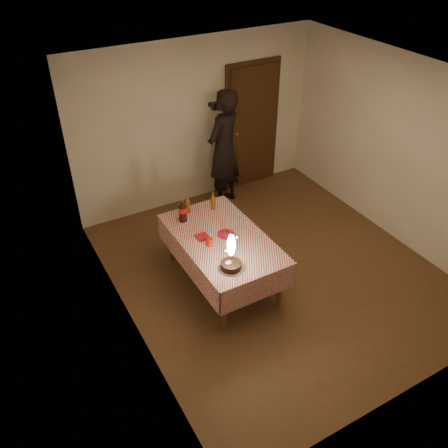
{
  "coord_description": "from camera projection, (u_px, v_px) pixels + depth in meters",
  "views": [
    {
      "loc": [
        -3.01,
        -3.96,
        4.22
      ],
      "look_at": [
        -0.72,
        0.11,
        0.95
      ],
      "focal_mm": 38.0,
      "sensor_mm": 36.0,
      "label": 1
    }
  ],
  "objects": [
    {
      "name": "ground",
      "position": [
        274.0,
        270.0,
        6.46
      ],
      "size": [
        4.0,
        4.5,
        0.01
      ],
      "primitive_type": "cube",
      "color": "brown",
      "rests_on": "ground"
    },
    {
      "name": "room_shell",
      "position": [
        281.0,
        159.0,
        5.57
      ],
      "size": [
        4.04,
        4.54,
        2.62
      ],
      "color": "silver",
      "rests_on": "ground"
    },
    {
      "name": "dining_table",
      "position": [
        222.0,
        244.0,
        5.93
      ],
      "size": [
        1.02,
        1.72,
        0.71
      ],
      "color": "brown",
      "rests_on": "ground"
    },
    {
      "name": "birthday_cake",
      "position": [
        231.0,
        259.0,
        5.32
      ],
      "size": [
        0.3,
        0.3,
        0.47
      ],
      "color": "white",
      "rests_on": "dining_table"
    },
    {
      "name": "red_plate",
      "position": [
        226.0,
        234.0,
        5.93
      ],
      "size": [
        0.22,
        0.22,
        0.01
      ],
      "primitive_type": "cylinder",
      "color": "red",
      "rests_on": "dining_table"
    },
    {
      "name": "red_cup",
      "position": [
        210.0,
        242.0,
        5.72
      ],
      "size": [
        0.08,
        0.08,
        0.1
      ],
      "primitive_type": "cylinder",
      "color": "#AE1C0C",
      "rests_on": "dining_table"
    },
    {
      "name": "clear_cup",
      "position": [
        226.0,
        235.0,
        5.84
      ],
      "size": [
        0.07,
        0.07,
        0.09
      ],
      "primitive_type": "cylinder",
      "color": "white",
      "rests_on": "dining_table"
    },
    {
      "name": "napkin_stack",
      "position": [
        202.0,
        237.0,
        5.87
      ],
      "size": [
        0.15,
        0.15,
        0.02
      ],
      "primitive_type": "cube",
      "color": "#B3141F",
      "rests_on": "dining_table"
    },
    {
      "name": "cola_bottle",
      "position": [
        183.0,
        211.0,
        6.09
      ],
      "size": [
        0.1,
        0.1,
        0.32
      ],
      "color": "black",
      "rests_on": "dining_table"
    },
    {
      "name": "amber_bottle_left",
      "position": [
        188.0,
        205.0,
        6.28
      ],
      "size": [
        0.06,
        0.06,
        0.25
      ],
      "color": "#5F3210",
      "rests_on": "dining_table"
    },
    {
      "name": "amber_bottle_right",
      "position": [
        213.0,
        201.0,
        6.34
      ],
      "size": [
        0.06,
        0.06,
        0.25
      ],
      "color": "#5F3210",
      "rests_on": "dining_table"
    },
    {
      "name": "photographer",
      "position": [
        223.0,
        150.0,
        7.33
      ],
      "size": [
        0.83,
        0.73,
        1.92
      ],
      "color": "black",
      "rests_on": "ground"
    }
  ]
}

